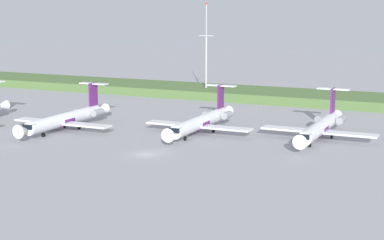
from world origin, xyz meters
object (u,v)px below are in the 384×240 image
antenna_mast (206,58)px  regional_jet_fourth (321,127)px  regional_jet_second (67,118)px  regional_jet_third (202,121)px

antenna_mast → regional_jet_fourth: bearing=-45.8°
regional_jet_fourth → antenna_mast: size_ratio=1.15×
antenna_mast → regional_jet_second: bearing=-96.6°
regional_jet_third → antenna_mast: 55.16m
regional_jet_second → regional_jet_third: bearing=17.8°
regional_jet_fourth → regional_jet_third: bearing=-169.3°
regional_jet_second → regional_jet_fourth: same height
antenna_mast → regional_jet_third: bearing=-67.6°
regional_jet_fourth → antenna_mast: (-44.66, 45.87, 8.62)m
regional_jet_second → regional_jet_fourth: size_ratio=1.00×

